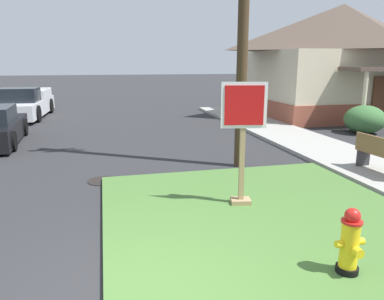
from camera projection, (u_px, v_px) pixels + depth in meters
The scene contains 9 objects.
grass_corner_patch at pixel (263, 217), 6.31m from camera, with size 5.34×5.68×0.08m, color #477033.
sidewalk_strip at pixel (310, 144), 11.90m from camera, with size 2.20×19.94×0.12m, color #9E9B93.
fire_hydrant at pixel (350, 243), 4.50m from camera, with size 0.38×0.34×0.85m.
stop_sign at pixel (243, 144), 6.58m from camera, with size 0.79×0.34×2.22m.
manhole_cover at pixel (103, 181), 8.36m from camera, with size 0.70×0.70×0.02m, color black.
pickup_truck_white at pixel (23, 105), 17.75m from camera, with size 2.26×5.47×1.48m.
street_bench at pixel (383, 154), 8.45m from camera, with size 0.49×1.51×0.85m.
corner_house at pixel (340, 60), 18.33m from camera, with size 8.59×7.85×5.38m.
shrub_near_porch at pixel (365, 119), 13.88m from camera, with size 1.48×1.48×1.06m, color #3B6937.
Camera 1 is at (-0.25, -3.63, 2.62)m, focal length 34.51 mm.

